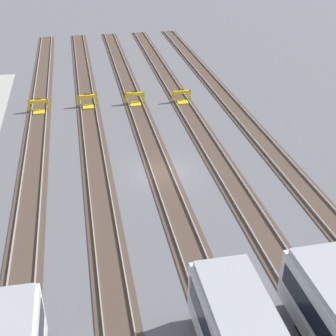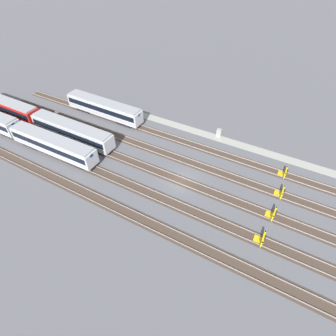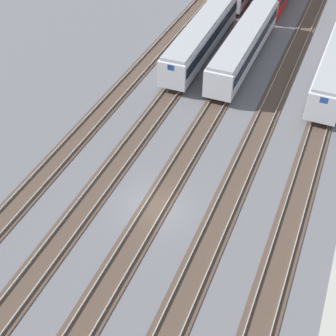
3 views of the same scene
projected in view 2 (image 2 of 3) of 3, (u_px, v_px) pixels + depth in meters
name	position (u px, v px, depth m)	size (l,w,h in m)	color
ground_plane	(181.00, 181.00, 42.60)	(400.00, 400.00, 0.00)	#5B5B60
service_walkway	(213.00, 137.00, 51.40)	(54.00, 2.00, 0.01)	#9E9E93
rail_track_nearest	(204.00, 148.00, 48.64)	(90.00, 2.23, 0.21)	#47382D
rail_track_near_inner	(194.00, 164.00, 45.60)	(90.00, 2.24, 0.21)	#47382D
rail_track_middle	(181.00, 181.00, 42.57)	(90.00, 2.24, 0.21)	#47382D
rail_track_far_inner	(167.00, 201.00, 39.54)	(90.00, 2.23, 0.21)	#47382D
rail_track_farthest	(151.00, 224.00, 36.50)	(90.00, 2.23, 0.21)	#47382D
subway_car_front_row_leftmost	(6.00, 106.00, 55.88)	(18.01, 2.92, 3.70)	red
subway_car_front_row_left_inner	(72.00, 131.00, 49.29)	(18.01, 2.89, 3.70)	silver
subway_car_front_row_centre	(53.00, 145.00, 46.28)	(18.04, 3.10, 3.70)	silver
subway_car_front_row_right_inner	(104.00, 108.00, 55.35)	(18.03, 3.06, 3.70)	silver
bumper_stop_nearest_track	(284.00, 172.00, 43.34)	(1.34, 2.00, 1.22)	gold
bumper_stop_near_inner_track	(281.00, 192.00, 40.16)	(1.35, 2.00, 1.22)	gold
bumper_stop_middle_track	(272.00, 214.00, 37.21)	(1.37, 2.01, 1.22)	gold
bumper_stop_far_inner_track	(261.00, 239.00, 34.30)	(1.35, 2.00, 1.22)	gold
electrical_cabinet	(219.00, 133.00, 50.97)	(0.90, 0.73, 1.60)	#9E9E99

